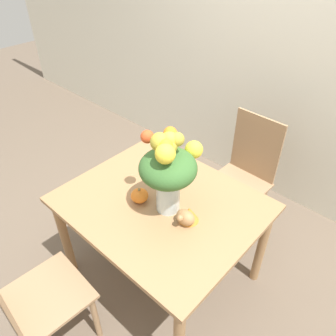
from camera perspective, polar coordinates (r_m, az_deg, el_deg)
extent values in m
plane|color=brown|center=(2.57, -0.96, -17.71)|extent=(12.00, 12.00, 0.00)
cube|color=silver|center=(2.78, 20.50, 19.51)|extent=(8.00, 0.06, 2.70)
cube|color=#9E754C|center=(2.03, -1.16, -6.16)|extent=(1.16, 0.97, 0.03)
cylinder|color=#9E754C|center=(2.42, -17.51, -11.50)|extent=(0.06, 0.06, 0.70)
cylinder|color=#9E754C|center=(2.77, -2.87, -2.05)|extent=(0.06, 0.06, 0.70)
cylinder|color=#9E754C|center=(2.35, 16.00, -12.96)|extent=(0.06, 0.06, 0.70)
cylinder|color=silver|center=(1.89, 0.00, -4.40)|extent=(0.14, 0.14, 0.24)
cylinder|color=silver|center=(1.94, 0.00, -5.76)|extent=(0.12, 0.12, 0.11)
cylinder|color=#38662D|center=(1.85, 0.64, -3.80)|extent=(0.01, 0.00, 0.30)
cylinder|color=#38662D|center=(1.88, 0.74, -3.14)|extent=(0.01, 0.00, 0.30)
cylinder|color=#38662D|center=(1.89, -0.17, -2.88)|extent=(0.01, 0.01, 0.30)
cylinder|color=#38662D|center=(1.87, -0.85, -3.36)|extent=(0.01, 0.01, 0.30)
cylinder|color=#38662D|center=(1.85, -0.36, -3.94)|extent=(0.01, 0.01, 0.30)
ellipsoid|color=#38662D|center=(1.78, 0.00, 0.00)|extent=(0.32, 0.32, 0.19)
sphere|color=yellow|center=(1.65, -0.41, 3.89)|extent=(0.08, 0.08, 0.08)
sphere|color=yellow|center=(1.86, 4.52, 3.21)|extent=(0.10, 0.10, 0.10)
sphere|color=#AD9E33|center=(1.68, -1.45, 4.55)|extent=(0.10, 0.10, 0.10)
sphere|color=yellow|center=(1.62, -0.48, 2.47)|extent=(0.11, 0.11, 0.11)
sphere|color=orange|center=(1.70, 0.39, 6.05)|extent=(0.07, 0.07, 0.07)
sphere|color=yellow|center=(1.68, 0.32, 4.99)|extent=(0.09, 0.09, 0.09)
sphere|color=yellow|center=(1.81, 0.21, 4.60)|extent=(0.10, 0.10, 0.10)
sphere|color=#AD9E33|center=(1.68, 1.62, 5.01)|extent=(0.08, 0.08, 0.08)
sphere|color=#AD9E33|center=(1.68, 0.25, 3.88)|extent=(0.09, 0.09, 0.09)
sphere|color=#D64C23|center=(1.81, -3.63, 5.46)|extent=(0.08, 0.08, 0.08)
ellipsoid|color=orange|center=(2.00, -4.97, -4.81)|extent=(0.11, 0.11, 0.09)
cylinder|color=brown|center=(1.97, -5.04, -3.83)|extent=(0.01, 0.01, 0.02)
ellipsoid|color=#A87A4C|center=(1.86, 3.05, -8.58)|extent=(0.12, 0.08, 0.09)
cone|color=orange|center=(1.88, 3.68, -8.00)|extent=(0.12, 0.12, 0.10)
sphere|color=#A87A4C|center=(1.81, 2.11, -8.70)|extent=(0.04, 0.04, 0.04)
cube|color=#9E7A56|center=(2.62, 11.84, -3.01)|extent=(0.43, 0.43, 0.02)
cylinder|color=#9E7A56|center=(2.73, 6.27, -6.72)|extent=(0.04, 0.04, 0.43)
cylinder|color=#9E7A56|center=(2.60, 12.16, -10.26)|extent=(0.04, 0.04, 0.43)
cylinder|color=#9E7A56|center=(2.94, 10.46, -3.33)|extent=(0.04, 0.04, 0.43)
cylinder|color=#9E7A56|center=(2.82, 16.06, -6.41)|extent=(0.04, 0.04, 0.43)
cube|color=#9E7A56|center=(2.60, 15.10, 3.64)|extent=(0.40, 0.03, 0.52)
cube|color=#9E7A56|center=(2.06, -20.36, -20.11)|extent=(0.44, 0.44, 0.02)
cylinder|color=#9E7A56|center=(2.19, -12.51, -24.01)|extent=(0.04, 0.04, 0.43)
cylinder|color=#9E7A56|center=(2.36, -17.38, -18.28)|extent=(0.04, 0.04, 0.43)
cylinder|color=#9E7A56|center=(2.33, -25.06, -22.34)|extent=(0.04, 0.04, 0.43)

